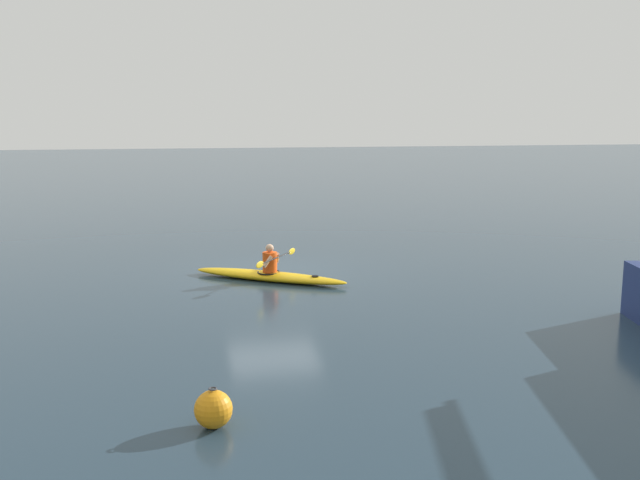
% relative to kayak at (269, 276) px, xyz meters
% --- Properties ---
extents(ground_plane, '(160.00, 160.00, 0.00)m').
position_rel_kayak_xyz_m(ground_plane, '(-0.24, -0.88, -0.12)').
color(ground_plane, '#233847').
extents(kayak, '(4.00, 3.03, 0.24)m').
position_rel_kayak_xyz_m(kayak, '(0.00, 0.00, 0.00)').
color(kayak, '#EAB214').
rests_on(kayak, ground).
extents(kayaker, '(1.35, 1.94, 0.74)m').
position_rel_kayak_xyz_m(kayaker, '(-0.04, 0.03, 0.43)').
color(kayaker, '#E04C14').
rests_on(kayaker, kayak).
extents(mooring_buoy_white_far, '(0.54, 0.54, 0.58)m').
position_rel_kayak_xyz_m(mooring_buoy_white_far, '(2.02, 8.79, 0.15)').
color(mooring_buoy_white_far, orange).
rests_on(mooring_buoy_white_far, ground).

